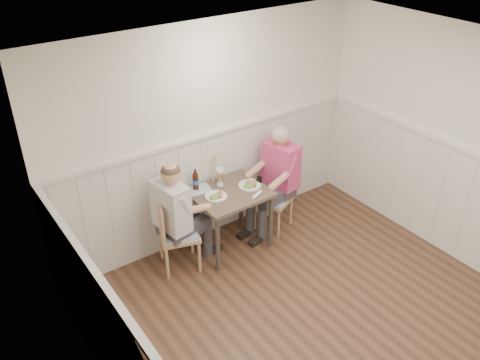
{
  "coord_description": "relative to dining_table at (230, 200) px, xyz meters",
  "views": [
    {
      "loc": [
        -2.75,
        -2.21,
        3.78
      ],
      "look_at": [
        -0.02,
        1.64,
        1.0
      ],
      "focal_mm": 38.0,
      "sensor_mm": 36.0,
      "label": 1
    }
  ],
  "objects": [
    {
      "name": "man_in_pink",
      "position": [
        0.72,
        0.02,
        -0.06
      ],
      "size": [
        0.69,
        0.48,
        1.38
      ],
      "color": "#3F3F47",
      "rests_on": "ground"
    },
    {
      "name": "beer_glass_a",
      "position": [
        0.0,
        0.21,
        0.24
      ],
      "size": [
        0.08,
        0.08,
        0.2
      ],
      "color": "silver",
      "rests_on": "dining_table"
    },
    {
      "name": "chair_right",
      "position": [
        0.7,
        0.03,
        -0.19
      ],
      "size": [
        0.51,
        0.51,
        0.83
      ],
      "color": "#A2815F",
      "rests_on": "ground"
    },
    {
      "name": "plate_man",
      "position": [
        0.25,
        -0.04,
        0.13
      ],
      "size": [
        0.26,
        0.26,
        0.07
      ],
      "color": "white",
      "rests_on": "dining_table"
    },
    {
      "name": "gingham_mat",
      "position": [
        -0.27,
        0.24,
        0.11
      ],
      "size": [
        0.32,
        0.28,
        0.01
      ],
      "color": "#7191C5",
      "rests_on": "dining_table"
    },
    {
      "name": "grass_vase",
      "position": [
        -0.02,
        0.31,
        0.27
      ],
      "size": [
        0.04,
        0.04,
        0.36
      ],
      "color": "silver",
      "rests_on": "dining_table"
    },
    {
      "name": "chair_left",
      "position": [
        -0.73,
        0.03,
        -0.16
      ],
      "size": [
        0.53,
        0.53,
        0.89
      ],
      "color": "#A2815F",
      "rests_on": "ground"
    },
    {
      "name": "rolled_napkin",
      "position": [
        0.19,
        -0.25,
        0.13
      ],
      "size": [
        0.17,
        0.1,
        0.04
      ],
      "color": "white",
      "rests_on": "dining_table"
    },
    {
      "name": "diner_cream",
      "position": [
        -0.7,
        0.02,
        -0.08
      ],
      "size": [
        0.67,
        0.47,
        1.35
      ],
      "color": "#3F3F47",
      "rests_on": "ground"
    },
    {
      "name": "room_shell",
      "position": [
        0.02,
        -1.84,
        0.88
      ],
      "size": [
        4.04,
        4.54,
        2.6
      ],
      "color": "white",
      "rests_on": "ground"
    },
    {
      "name": "ground_plane",
      "position": [
        0.02,
        -1.84,
        -0.64
      ],
      "size": [
        4.5,
        4.5,
        0.0
      ],
      "primitive_type": "plane",
      "color": "#472E20"
    },
    {
      "name": "beer_glass_b",
      "position": [
        -0.01,
        0.18,
        0.25
      ],
      "size": [
        0.08,
        0.08,
        0.21
      ],
      "color": "silver",
      "rests_on": "dining_table"
    },
    {
      "name": "plate_diner",
      "position": [
        -0.2,
        -0.01,
        0.13
      ],
      "size": [
        0.25,
        0.25,
        0.06
      ],
      "color": "white",
      "rests_on": "dining_table"
    },
    {
      "name": "wainscot",
      "position": [
        0.02,
        -1.15,
        0.05
      ],
      "size": [
        4.0,
        4.49,
        1.34
      ],
      "color": "silver",
      "rests_on": "ground"
    },
    {
      "name": "dining_table",
      "position": [
        0.0,
        0.0,
        0.0
      ],
      "size": [
        0.84,
        0.7,
        0.75
      ],
      "color": "#50463B",
      "rests_on": "ground"
    },
    {
      "name": "beer_bottle",
      "position": [
        -0.28,
        0.27,
        0.22
      ],
      "size": [
        0.07,
        0.07,
        0.26
      ],
      "color": "#32180F",
      "rests_on": "dining_table"
    }
  ]
}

